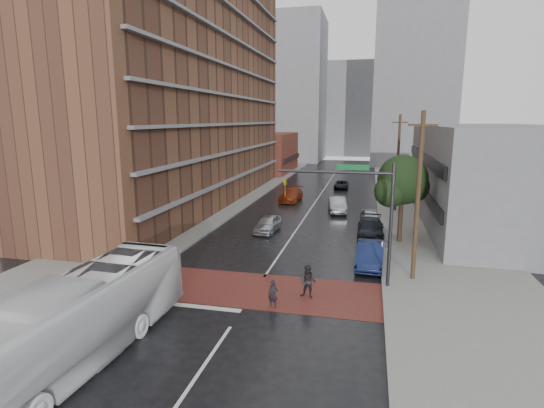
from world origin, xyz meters
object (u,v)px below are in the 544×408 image
at_px(pedestrian_a, 273,294).
at_px(car_travel_c, 291,195).
at_px(suv_travel, 341,185).
at_px(car_parked_far, 371,217).
at_px(car_travel_a, 268,224).
at_px(transit_bus, 74,322).
at_px(car_parked_near, 370,254).
at_px(car_travel_b, 337,205).
at_px(pedestrian_b, 308,282).
at_px(car_parked_mid, 371,228).

distance_m(pedestrian_a, car_travel_c, 29.01).
bearing_deg(suv_travel, car_parked_far, -79.01).
height_order(car_travel_a, suv_travel, car_travel_a).
relative_size(transit_bus, pedestrian_a, 8.59).
xyz_separation_m(transit_bus, car_travel_c, (2.11, 35.35, -1.00)).
height_order(suv_travel, car_parked_near, car_parked_near).
relative_size(car_travel_a, car_travel_b, 0.87).
distance_m(car_travel_a, car_travel_b, 10.63).
bearing_deg(car_parked_near, car_travel_b, 104.31).
distance_m(pedestrian_a, pedestrian_b, 2.27).
height_order(pedestrian_a, car_parked_far, car_parked_far).
bearing_deg(pedestrian_a, transit_bus, -124.51).
xyz_separation_m(car_parked_near, car_parked_mid, (0.01, 7.09, -0.04)).
height_order(pedestrian_b, suv_travel, pedestrian_b).
xyz_separation_m(transit_bus, car_travel_b, (7.89, 30.45, -0.97)).
distance_m(transit_bus, car_parked_mid, 24.15).
bearing_deg(transit_bus, car_parked_near, 53.97).
distance_m(car_travel_a, car_parked_mid, 8.61).
xyz_separation_m(pedestrian_b, car_travel_c, (-5.93, 27.05, -0.17)).
xyz_separation_m(transit_bus, car_travel_a, (2.69, 21.18, -1.04)).
height_order(car_travel_b, suv_travel, car_travel_b).
height_order(car_travel_a, car_parked_mid, car_parked_mid).
bearing_deg(suv_travel, pedestrian_a, -91.34).
distance_m(transit_bus, car_travel_b, 31.47).
xyz_separation_m(transit_bus, suv_travel, (7.27, 45.84, -1.19)).
relative_size(car_travel_b, suv_travel, 1.18).
distance_m(pedestrian_a, car_travel_b, 23.82).
height_order(transit_bus, car_parked_mid, transit_bus).
height_order(car_travel_b, car_parked_mid, car_travel_b).
height_order(car_travel_c, car_parked_far, car_travel_c).
distance_m(pedestrian_b, car_parked_far, 17.46).
bearing_deg(car_travel_b, pedestrian_b, -98.75).
height_order(pedestrian_a, car_parked_near, car_parked_near).
relative_size(pedestrian_a, pedestrian_b, 0.79).
relative_size(car_travel_c, car_parked_near, 1.07).
relative_size(car_travel_a, suv_travel, 1.03).
xyz_separation_m(car_travel_c, car_parked_near, (9.17, -21.12, 0.05)).
relative_size(car_travel_b, car_parked_near, 0.98).
bearing_deg(car_parked_near, pedestrian_a, -119.99).
xyz_separation_m(pedestrian_a, car_travel_b, (1.42, 23.78, 0.05)).
xyz_separation_m(car_travel_b, car_parked_mid, (3.41, -9.12, -0.03)).
bearing_deg(car_travel_a, car_parked_far, 29.91).
bearing_deg(car_parked_mid, car_parked_near, -90.61).
bearing_deg(car_parked_near, car_parked_far, 92.42).
height_order(pedestrian_a, car_parked_mid, car_parked_mid).
relative_size(transit_bus, suv_travel, 3.11).
bearing_deg(car_travel_b, pedestrian_a, -102.56).
xyz_separation_m(transit_bus, pedestrian_a, (6.47, 6.67, -1.02)).
bearing_deg(car_parked_mid, car_travel_a, -179.54).
height_order(pedestrian_a, car_travel_c, car_travel_c).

